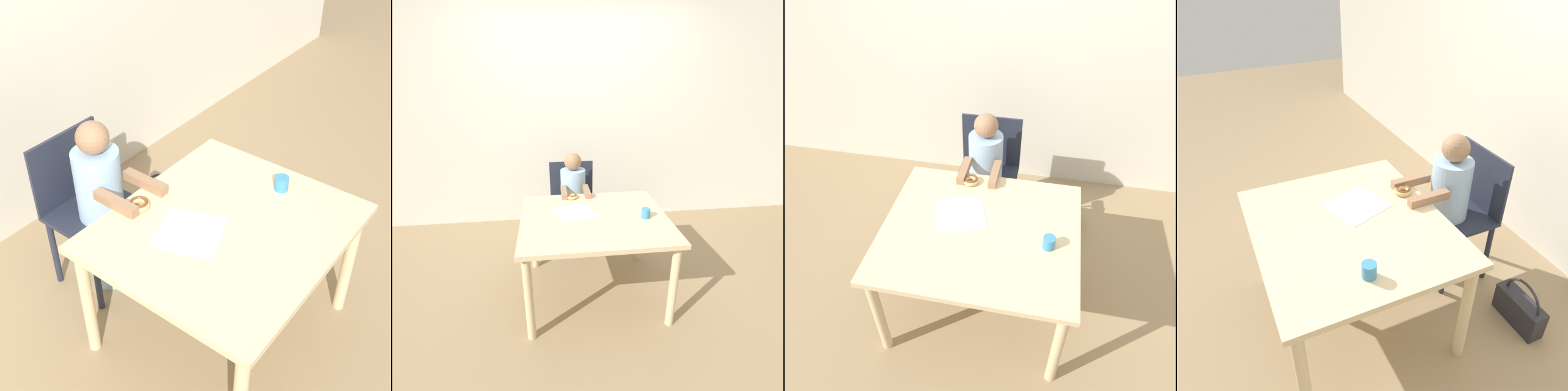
{
  "view_description": "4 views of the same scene",
  "coord_description": "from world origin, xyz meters",
  "views": [
    {
      "loc": [
        -1.57,
        -1.03,
        2.32
      ],
      "look_at": [
        -0.03,
        0.15,
        0.82
      ],
      "focal_mm": 50.0,
      "sensor_mm": 36.0,
      "label": 1
    },
    {
      "loc": [
        -0.32,
        -2.1,
        1.73
      ],
      "look_at": [
        -0.03,
        0.15,
        0.82
      ],
      "focal_mm": 28.0,
      "sensor_mm": 36.0,
      "label": 2
    },
    {
      "loc": [
        0.3,
        -1.49,
        2.27
      ],
      "look_at": [
        -0.03,
        0.15,
        0.82
      ],
      "focal_mm": 35.0,
      "sensor_mm": 36.0,
      "label": 3
    },
    {
      "loc": [
        1.5,
        -0.56,
        1.94
      ],
      "look_at": [
        -0.03,
        0.15,
        0.82
      ],
      "focal_mm": 35.0,
      "sensor_mm": 36.0,
      "label": 4
    }
  ],
  "objects": [
    {
      "name": "ground_plane",
      "position": [
        0.0,
        0.0,
        0.0
      ],
      "size": [
        12.0,
        12.0,
        0.0
      ],
      "primitive_type": "plane",
      "color": "#997F5B"
    },
    {
      "name": "cup",
      "position": [
        0.39,
        -0.06,
        0.74
      ],
      "size": [
        0.07,
        0.07,
        0.07
      ],
      "color": "teal",
      "rests_on": "dining_table"
    },
    {
      "name": "donut",
      "position": [
        -0.14,
        0.4,
        0.72
      ],
      "size": [
        0.11,
        0.11,
        0.04
      ],
      "color": "#DBB270",
      "rests_on": "dining_table"
    },
    {
      "name": "chair",
      "position": [
        -0.1,
        0.83,
        0.48
      ],
      "size": [
        0.45,
        0.4,
        0.89
      ],
      "color": "#232838",
      "rests_on": "ground_plane"
    },
    {
      "name": "dining_table",
      "position": [
        0.0,
        0.0,
        0.62
      ],
      "size": [
        1.12,
        0.99,
        0.7
      ],
      "color": "beige",
      "rests_on": "ground_plane"
    },
    {
      "name": "napkin",
      "position": [
        -0.14,
        0.1,
        0.71
      ],
      "size": [
        0.36,
        0.36,
        0.0
      ],
      "color": "white",
      "rests_on": "dining_table"
    },
    {
      "name": "handbag",
      "position": [
        0.48,
        0.89,
        0.11
      ],
      "size": [
        0.32,
        0.11,
        0.32
      ],
      "color": "#232328",
      "rests_on": "ground_plane"
    },
    {
      "name": "child_figure",
      "position": [
        -0.1,
        0.71,
        0.52
      ],
      "size": [
        0.26,
        0.47,
        1.04
      ],
      "color": "#99BCE0",
      "rests_on": "ground_plane"
    }
  ]
}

